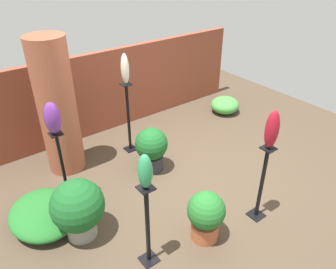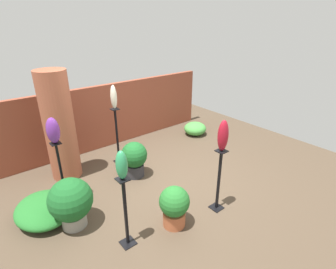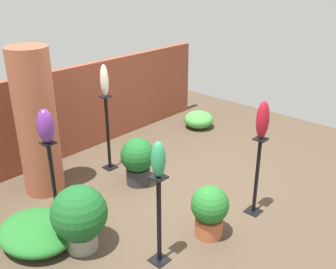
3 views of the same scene
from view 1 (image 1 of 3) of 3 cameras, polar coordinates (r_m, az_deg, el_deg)
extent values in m
plane|color=#4C3D2D|center=(5.20, 4.16, -8.02)|extent=(8.00, 8.00, 0.00)
cube|color=brown|center=(6.45, -9.15, 7.85)|extent=(5.60, 0.12, 1.55)
cylinder|color=#9E5138|center=(5.21, -18.73, 4.42)|extent=(0.57, 0.57, 2.16)
cube|color=black|center=(4.15, -3.32, -20.87)|extent=(0.20, 0.20, 0.01)
cube|color=black|center=(3.73, -3.58, -15.69)|extent=(0.04, 0.04, 1.11)
cube|color=black|center=(3.36, -3.88, -9.28)|extent=(0.16, 0.16, 0.02)
cube|color=black|center=(4.78, 15.05, -13.35)|extent=(0.20, 0.20, 0.01)
cube|color=black|center=(4.43, 16.01, -8.25)|extent=(0.04, 0.04, 1.11)
cube|color=black|center=(4.11, 17.09, -2.32)|extent=(0.16, 0.16, 0.02)
cube|color=black|center=(5.95, -6.53, -2.47)|extent=(0.20, 0.20, 0.01)
cube|color=black|center=(5.63, -6.90, 2.82)|extent=(0.04, 0.04, 1.26)
cube|color=black|center=(5.37, -7.32, 8.68)|extent=(0.16, 0.16, 0.02)
cube|color=black|center=(5.04, -16.78, -10.96)|extent=(0.20, 0.20, 0.01)
cube|color=black|center=(4.69, -17.80, -5.80)|extent=(0.04, 0.04, 1.14)
cube|color=black|center=(4.39, -18.96, 0.12)|extent=(0.16, 0.16, 0.02)
ellipsoid|color=#2D9356|center=(3.23, -4.01, -6.45)|extent=(0.15, 0.16, 0.40)
ellipsoid|color=maroon|center=(3.98, 17.65, 0.80)|extent=(0.17, 0.16, 0.50)
ellipsoid|color=beige|center=(5.28, -7.51, 11.25)|extent=(0.13, 0.13, 0.50)
ellipsoid|color=#6B2D8C|center=(4.29, -19.46, 2.70)|extent=(0.21, 0.21, 0.43)
cylinder|color=gray|center=(4.46, -14.78, -15.46)|extent=(0.38, 0.38, 0.21)
sphere|color=#195923|center=(4.20, -15.48, -11.81)|extent=(0.66, 0.66, 0.66)
cylinder|color=#2D2D33|center=(5.37, -2.82, -4.82)|extent=(0.37, 0.37, 0.26)
sphere|color=#195923|center=(5.17, -2.92, -1.65)|extent=(0.52, 0.52, 0.52)
cylinder|color=#B25B38|center=(4.31, 6.41, -16.08)|extent=(0.35, 0.35, 0.25)
sphere|color=#236B28|center=(4.08, 6.67, -12.98)|extent=(0.47, 0.47, 0.47)
ellipsoid|color=#479942|center=(7.21, 9.89, 5.08)|extent=(0.61, 0.60, 0.34)
ellipsoid|color=#236B28|center=(4.73, -20.75, -12.77)|extent=(0.88, 1.04, 0.30)
camera|label=2|loc=(0.47, 109.74, -54.27)|focal=28.00mm
camera|label=3|loc=(1.25, -134.83, -29.21)|focal=42.00mm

